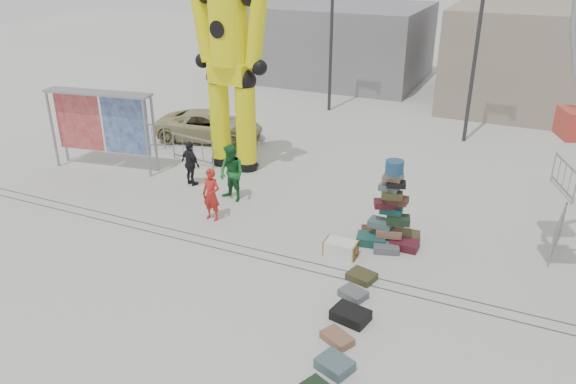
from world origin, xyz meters
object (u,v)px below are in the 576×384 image
at_px(pedestrian_green, 232,173).
at_px(pedestrian_black, 191,164).
at_px(banner_scaffold, 100,112).
at_px(barricade_dummy_c, 240,150).
at_px(lamp_post_left, 334,19).
at_px(barricade_wheel_front, 558,233).
at_px(parked_suv, 210,126).
at_px(barricade_dummy_b, 193,150).
at_px(lamp_post_right, 481,35).
at_px(steamer_trunk, 341,248).
at_px(suitcase_tower, 390,221).
at_px(crash_test_dummy, 230,57).
at_px(barricade_dummy_a, 140,136).
at_px(barricade_wheel_back, 564,178).
at_px(pedestrian_red, 211,195).

bearing_deg(pedestrian_green, pedestrian_black, -177.99).
height_order(banner_scaffold, barricade_dummy_c, banner_scaffold).
distance_m(lamp_post_left, barricade_wheel_front, 15.52).
height_order(barricade_wheel_front, pedestrian_black, pedestrian_black).
bearing_deg(parked_suv, barricade_dummy_b, -175.16).
bearing_deg(barricade_dummy_b, lamp_post_right, 45.31).
bearing_deg(parked_suv, steamer_trunk, -142.49).
relative_size(suitcase_tower, crash_test_dummy, 0.32).
relative_size(barricade_dummy_a, barricade_wheel_back, 1.00).
height_order(pedestrian_black, parked_suv, pedestrian_black).
bearing_deg(barricade_wheel_back, pedestrian_green, -82.26).
bearing_deg(pedestrian_green, steamer_trunk, -6.58).
bearing_deg(lamp_post_right, pedestrian_black, -132.50).
relative_size(lamp_post_right, barricade_wheel_front, 4.00).
relative_size(steamer_trunk, barricade_dummy_c, 0.45).
xyz_separation_m(lamp_post_right, banner_scaffold, (-11.96, -8.92, -2.25)).
relative_size(steamer_trunk, pedestrian_red, 0.54).
distance_m(steamer_trunk, barricade_dummy_b, 8.63).
relative_size(suitcase_tower, barricade_dummy_c, 1.28).
relative_size(barricade_dummy_c, parked_suv, 0.44).
bearing_deg(pedestrian_black, lamp_post_right, -112.52).
bearing_deg(barricade_dummy_a, pedestrian_green, -46.90).
relative_size(banner_scaffold, barricade_dummy_a, 2.08).
distance_m(barricade_wheel_front, parked_suv, 14.43).
bearing_deg(barricade_wheel_back, barricade_wheel_front, -21.54).
xyz_separation_m(steamer_trunk, barricade_dummy_b, (-7.56, 4.16, 0.34)).
distance_m(lamp_post_left, barricade_dummy_c, 9.24).
xyz_separation_m(crash_test_dummy, barricade_dummy_c, (0.05, 0.41, -3.61)).
distance_m(lamp_post_left, crash_test_dummy, 8.77).
bearing_deg(suitcase_tower, lamp_post_right, 77.84).
bearing_deg(pedestrian_black, barricade_dummy_c, -82.21).
bearing_deg(barricade_dummy_c, suitcase_tower, -11.67).
relative_size(lamp_post_left, suitcase_tower, 3.13).
relative_size(barricade_dummy_c, pedestrian_green, 1.04).
distance_m(barricade_wheel_front, pedestrian_green, 9.95).
bearing_deg(barricade_dummy_b, pedestrian_red, -42.03).
bearing_deg(pedestrian_green, suitcase_tower, 9.34).
height_order(suitcase_tower, parked_suv, suitcase_tower).
xyz_separation_m(barricade_wheel_back, pedestrian_red, (-9.90, -6.75, 0.29)).
bearing_deg(lamp_post_left, barricade_dummy_b, -103.96).
distance_m(banner_scaffold, pedestrian_green, 5.90).
bearing_deg(pedestrian_red, parked_suv, 125.45).
bearing_deg(crash_test_dummy, lamp_post_right, 46.15).
distance_m(barricade_wheel_back, pedestrian_black, 12.88).
distance_m(suitcase_tower, banner_scaffold, 11.42).
xyz_separation_m(barricade_dummy_c, pedestrian_green, (1.38, -3.06, 0.41)).
bearing_deg(barricade_wheel_front, steamer_trunk, 124.75).
height_order(lamp_post_left, barricade_dummy_b, lamp_post_left).
bearing_deg(suitcase_tower, parked_suv, 141.14).
height_order(banner_scaffold, pedestrian_green, banner_scaffold).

